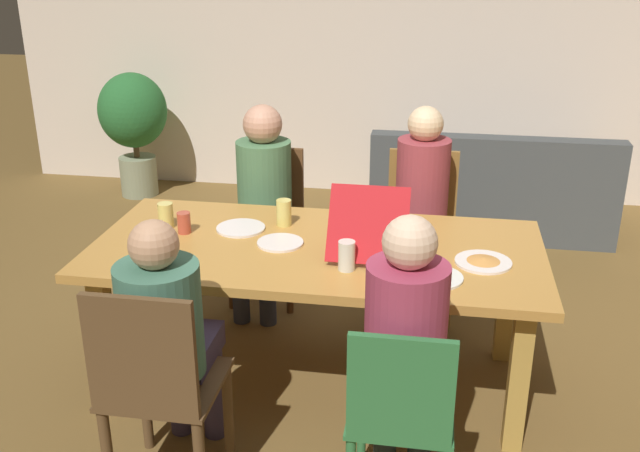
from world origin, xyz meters
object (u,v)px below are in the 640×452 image
(chair_3, at_px, (401,415))
(chair_2, at_px, (157,388))
(chair_0, at_px, (420,226))
(chair_1, at_px, (269,218))
(drinking_glass_0, at_px, (284,213))
(drinking_glass_2, at_px, (347,256))
(dining_table, at_px, (317,262))
(plate_1, at_px, (483,261))
(potted_plant, at_px, (133,120))
(pizza_box_0, at_px, (372,232))
(plate_0, at_px, (280,243))
(person_1, at_px, (262,191))
(plate_2, at_px, (434,276))
(person_0, at_px, (421,199))
(plate_3, at_px, (241,228))
(person_2, at_px, (168,328))
(drinking_glass_1, at_px, (166,215))
(drinking_glass_3, at_px, (184,223))
(person_3, at_px, (405,342))
(couch, at_px, (489,194))

(chair_3, bearing_deg, chair_2, 179.94)
(chair_0, xyz_separation_m, chair_1, (-0.93, 0.01, -0.01))
(drinking_glass_0, bearing_deg, drinking_glass_2, -51.09)
(dining_table, relative_size, plate_1, 8.38)
(dining_table, xyz_separation_m, potted_plant, (-2.04, 2.61, 0.01))
(pizza_box_0, relative_size, plate_0, 2.53)
(person_1, height_order, plate_2, person_1)
(chair_2, bearing_deg, person_0, 61.41)
(chair_3, height_order, plate_0, chair_3)
(chair_0, xyz_separation_m, person_1, (-0.93, -0.13, 0.22))
(chair_0, bearing_deg, chair_2, -116.71)
(plate_3, bearing_deg, plate_1, -10.34)
(person_2, xyz_separation_m, plate_2, (1.03, 0.50, 0.07))
(plate_0, bearing_deg, drinking_glass_1, 169.12)
(chair_3, relative_size, plate_2, 3.59)
(dining_table, xyz_separation_m, chair_0, (0.47, 0.93, -0.15))
(person_0, relative_size, plate_2, 5.06)
(person_1, bearing_deg, drinking_glass_3, -105.98)
(person_0, bearing_deg, person_2, -120.94)
(chair_2, relative_size, person_3, 0.77)
(person_1, bearing_deg, person_2, -90.00)
(drinking_glass_1, height_order, couch, drinking_glass_1)
(dining_table, xyz_separation_m, drinking_glass_0, (-0.21, 0.24, 0.16))
(plate_1, distance_m, plate_2, 0.29)
(plate_0, bearing_deg, chair_0, 55.55)
(plate_0, bearing_deg, chair_1, 106.89)
(drinking_glass_0, xyz_separation_m, couch, (1.17, 2.08, -0.54))
(plate_1, bearing_deg, dining_table, 174.58)
(chair_3, bearing_deg, plate_2, 81.77)
(plate_1, bearing_deg, potted_plant, 136.39)
(person_0, distance_m, drinking_glass_3, 1.37)
(drinking_glass_0, bearing_deg, plate_0, -82.22)
(chair_0, xyz_separation_m, potted_plant, (-2.51, 1.68, 0.16))
(chair_0, distance_m, person_0, 0.26)
(person_2, xyz_separation_m, person_3, (0.93, -0.01, 0.04))
(drinking_glass_0, bearing_deg, couch, 60.59)
(chair_2, distance_m, couch, 3.54)
(drinking_glass_2, distance_m, drinking_glass_3, 0.90)
(drinking_glass_0, distance_m, drinking_glass_3, 0.50)
(person_1, bearing_deg, chair_2, -90.00)
(drinking_glass_3, bearing_deg, pizza_box_0, 2.90)
(person_2, bearing_deg, plate_2, 25.75)
(plate_2, distance_m, couch, 2.66)
(person_1, xyz_separation_m, plate_0, (0.29, -0.81, 0.03))
(chair_3, xyz_separation_m, drinking_glass_2, (-0.29, 0.68, 0.32))
(person_2, bearing_deg, drinking_glass_2, 39.32)
(dining_table, distance_m, drinking_glass_0, 0.35)
(person_1, height_order, drinking_glass_1, person_1)
(drinking_glass_3, xyz_separation_m, couch, (1.64, 2.26, -0.53))
(drinking_glass_3, bearing_deg, person_0, 32.75)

